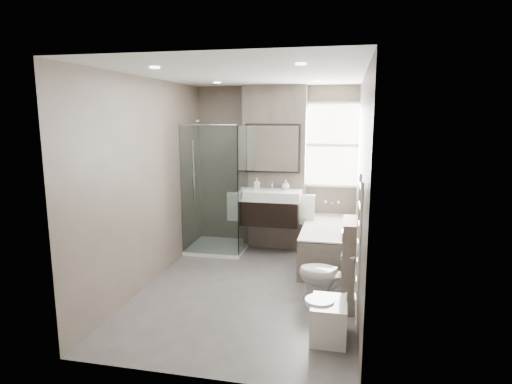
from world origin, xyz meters
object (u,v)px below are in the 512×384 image
(bathtub, at_px, (329,243))
(toilet, at_px, (328,275))
(vanity, at_px, (270,207))
(bidet, at_px, (328,319))

(bathtub, bearing_deg, toilet, -88.11)
(vanity, height_order, bathtub, vanity)
(toilet, relative_size, bidet, 1.42)
(bathtub, bearing_deg, bidet, -87.59)
(toilet, height_order, bidet, toilet)
(toilet, bearing_deg, vanity, -135.56)
(bathtub, xyz_separation_m, bidet, (0.09, -2.13, -0.12))
(toilet, distance_m, bidet, 0.78)
(vanity, distance_m, toilet, 1.99)
(bathtub, height_order, bidet, bathtub)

